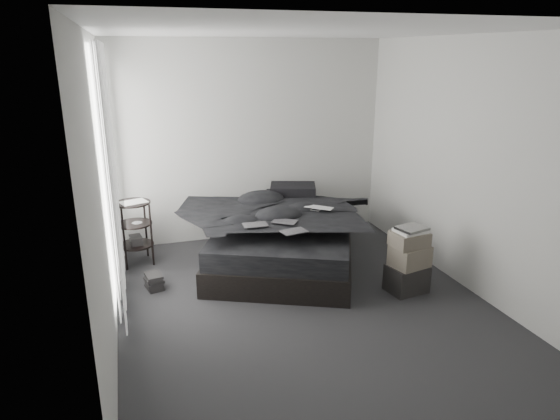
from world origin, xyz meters
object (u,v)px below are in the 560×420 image
object	(u,v)px
box_lower	(407,278)
laptop	(318,203)
side_stand	(135,233)
bed	(284,252)

from	to	relation	value
box_lower	laptop	bearing A→B (deg)	123.86
laptop	box_lower	world-z (taller)	laptop
side_stand	box_lower	xyz separation A→B (m)	(2.70, -1.62, -0.23)
side_stand	box_lower	distance (m)	3.15
laptop	side_stand	world-z (taller)	laptop
bed	side_stand	distance (m)	1.78
laptop	box_lower	distance (m)	1.31
side_stand	box_lower	world-z (taller)	side_stand
bed	side_stand	xyz separation A→B (m)	(-1.68, 0.54, 0.24)
laptop	side_stand	size ratio (longest dim) A/B	0.44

